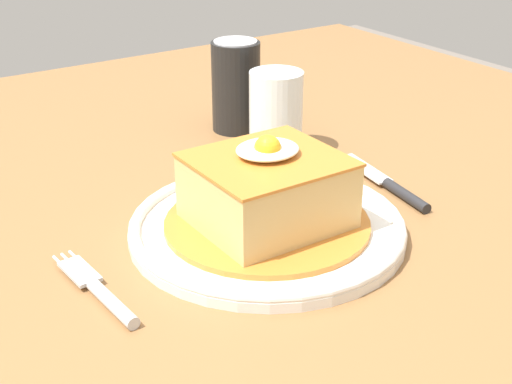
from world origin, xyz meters
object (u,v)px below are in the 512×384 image
object	(u,v)px
fork	(101,293)
soda_can	(236,86)
knife	(394,187)
drinking_glass	(278,119)
main_plate	(267,227)

from	to	relation	value
fork	soda_can	xyz separation A→B (m)	(0.32, 0.29, 0.06)
knife	drinking_glass	xyz separation A→B (m)	(-0.04, 0.17, 0.04)
fork	soda_can	bearing A→B (deg)	41.81
knife	main_plate	bearing A→B (deg)	-179.28
fork	soda_can	distance (m)	0.44
fork	drinking_glass	bearing A→B (deg)	30.28
main_plate	fork	size ratio (longest dim) A/B	1.97
knife	drinking_glass	bearing A→B (deg)	103.19
main_plate	drinking_glass	distance (m)	0.22
fork	soda_can	world-z (taller)	soda_can
soda_can	knife	bearing A→B (deg)	-82.04
drinking_glass	knife	bearing A→B (deg)	-76.81
main_plate	knife	world-z (taller)	main_plate
main_plate	knife	xyz separation A→B (m)	(0.18, 0.00, -0.00)
soda_can	drinking_glass	distance (m)	0.10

